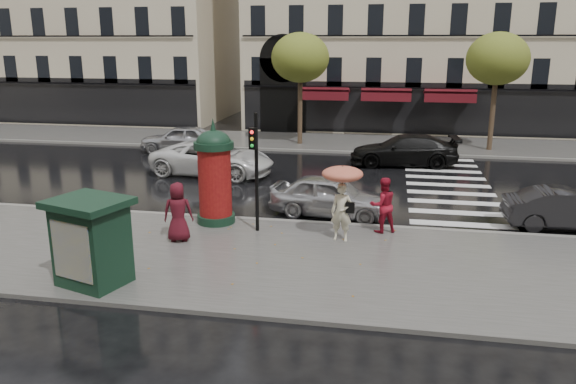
% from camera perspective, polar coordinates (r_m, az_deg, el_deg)
% --- Properties ---
extents(ground, '(160.00, 160.00, 0.00)m').
position_cam_1_polar(ground, '(16.78, -1.96, -6.42)').
color(ground, black).
rests_on(ground, ground).
extents(near_sidewalk, '(90.00, 7.00, 0.12)m').
position_cam_1_polar(near_sidewalk, '(16.31, -2.34, -6.86)').
color(near_sidewalk, '#474744').
rests_on(near_sidewalk, ground).
extents(far_sidewalk, '(90.00, 6.00, 0.12)m').
position_cam_1_polar(far_sidewalk, '(34.94, 4.72, 5.03)').
color(far_sidewalk, '#474744').
rests_on(far_sidewalk, ground).
extents(near_kerb, '(90.00, 0.25, 0.14)m').
position_cam_1_polar(near_kerb, '(19.53, -0.08, -3.05)').
color(near_kerb, slate).
rests_on(near_kerb, ground).
extents(far_kerb, '(90.00, 0.25, 0.14)m').
position_cam_1_polar(far_kerb, '(32.01, 4.18, 4.13)').
color(far_kerb, slate).
rests_on(far_kerb, ground).
extents(zebra_crossing, '(3.60, 11.75, 0.01)m').
position_cam_1_polar(zebra_crossing, '(25.72, 15.95, 0.69)').
color(zebra_crossing, silver).
rests_on(zebra_crossing, ground).
extents(tree_far_left, '(3.40, 3.40, 6.64)m').
position_cam_1_polar(tree_far_left, '(33.69, 1.26, 13.45)').
color(tree_far_left, '#38281C').
rests_on(tree_far_left, ground).
extents(tree_far_right, '(3.40, 3.40, 6.64)m').
position_cam_1_polar(tree_far_right, '(33.72, 20.52, 12.52)').
color(tree_far_right, '#38281C').
rests_on(tree_far_right, ground).
extents(woman_umbrella, '(1.26, 1.26, 2.43)m').
position_cam_1_polar(woman_umbrella, '(17.26, 5.52, 0.15)').
color(woman_umbrella, beige).
rests_on(woman_umbrella, near_sidewalk).
extents(woman_red, '(1.09, 0.99, 1.82)m').
position_cam_1_polar(woman_red, '(18.37, 9.62, -1.31)').
color(woman_red, maroon).
rests_on(woman_red, near_sidewalk).
extents(man_burgundy, '(1.02, 0.79, 1.87)m').
position_cam_1_polar(man_burgundy, '(17.64, -11.11, -2.00)').
color(man_burgundy, '#480E18').
rests_on(man_burgundy, near_sidewalk).
extents(morris_column, '(1.33, 1.33, 3.59)m').
position_cam_1_polar(morris_column, '(19.05, -7.46, 1.88)').
color(morris_column, black).
rests_on(morris_column, near_sidewalk).
extents(traffic_light, '(0.27, 0.38, 3.86)m').
position_cam_1_polar(traffic_light, '(17.86, -3.33, 3.15)').
color(traffic_light, black).
rests_on(traffic_light, near_sidewalk).
extents(newsstand, '(2.25, 2.06, 2.24)m').
position_cam_1_polar(newsstand, '(15.07, -19.34, -4.69)').
color(newsstand, black).
rests_on(newsstand, near_sidewalk).
extents(car_silver, '(4.57, 2.32, 1.49)m').
position_cam_1_polar(car_silver, '(20.28, 4.36, -0.40)').
color(car_silver, '#A9AAAE').
rests_on(car_silver, ground).
extents(car_darkgrey, '(4.21, 1.63, 1.37)m').
position_cam_1_polar(car_darkgrey, '(21.08, 26.61, -1.58)').
color(car_darkgrey, black).
rests_on(car_darkgrey, ground).
extents(car_white, '(6.00, 3.24, 1.60)m').
position_cam_1_polar(car_white, '(26.70, -7.63, 3.41)').
color(car_white, silver).
rests_on(car_white, ground).
extents(car_black, '(5.57, 2.71, 1.56)m').
position_cam_1_polar(car_black, '(29.14, 11.69, 4.18)').
color(car_black, black).
rests_on(car_black, ground).
extents(car_far_silver, '(4.63, 2.24, 1.52)m').
position_cam_1_polar(car_far_silver, '(32.65, -10.88, 5.35)').
color(car_far_silver, '#A6A6AB').
rests_on(car_far_silver, ground).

